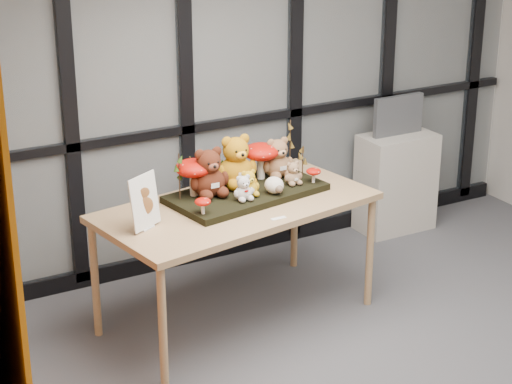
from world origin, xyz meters
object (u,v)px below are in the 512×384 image
diorama_tray (246,193)px  bear_brown_medium (208,169)px  mushroom_front_left (203,205)px  mushroom_front_right (314,175)px  bear_tan_back (277,155)px  cabinet (396,182)px  mushroom_back_left (194,176)px  bear_beige_small (293,172)px  plush_cream_hedgehog (274,184)px  display_table (237,213)px  bear_white_bow (243,186)px  bear_pooh_yellow (236,158)px  bear_small_yellow (248,182)px  mushroom_back_right (261,159)px  monitor (398,115)px  sign_holder (145,204)px

diorama_tray → bear_brown_medium: size_ratio=2.90×
mushroom_front_left → mushroom_front_right: bearing=8.9°
bear_tan_back → mushroom_front_left: bear_tan_back is taller
diorama_tray → cabinet: bearing=11.2°
mushroom_back_left → bear_tan_back: bearing=4.3°
bear_beige_small → bear_brown_medium: bearing=162.2°
bear_brown_medium → mushroom_front_right: bearing=-19.4°
plush_cream_hedgehog → display_table: bearing=159.1°
bear_white_bow → mushroom_front_left: 0.33m
plush_cream_hedgehog → mushroom_back_left: bearing=145.7°
display_table → mushroom_front_right: size_ratio=17.10×
diorama_tray → mushroom_front_left: 0.49m
bear_pooh_yellow → cabinet: 1.93m
bear_small_yellow → mushroom_back_right: mushroom_back_right is taller
bear_brown_medium → mushroom_front_right: (0.71, -0.12, -0.12)m
plush_cream_hedgehog → cabinet: (1.59, 0.79, -0.53)m
display_table → bear_tan_back: bear_tan_back is taller
bear_pooh_yellow → monitor: bearing=8.2°
bear_tan_back → diorama_tray: bearing=-167.2°
bear_small_yellow → bear_beige_small: (0.35, 0.04, -0.01)m
sign_holder → monitor: bearing=-10.0°
bear_tan_back → mushroom_front_right: bear_tan_back is taller
plush_cream_hedgehog → monitor: bearing=17.3°
bear_pooh_yellow → mushroom_back_left: 0.33m
cabinet → bear_brown_medium: bearing=-162.5°
bear_beige_small → plush_cream_hedgehog: size_ratio=1.44×
bear_brown_medium → monitor: bearing=8.4°
mushroom_front_left → bear_tan_back: bearing=26.0°
bear_brown_medium → plush_cream_hedgehog: (0.38, -0.17, -0.11)m
mushroom_back_left → bear_beige_small: bearing=-11.1°
bear_pooh_yellow → mushroom_front_left: 0.55m
mushroom_back_left → mushroom_front_left: (-0.08, -0.31, -0.08)m
display_table → mushroom_back_right: size_ratio=7.05×
diorama_tray → cabinet: (1.72, 0.65, -0.45)m
mushroom_front_right → monitor: (1.27, 0.76, 0.03)m
bear_beige_small → display_table: bearing=175.0°
mushroom_front_left → mushroom_back_right: bearing=31.6°
bear_brown_medium → mushroom_front_left: bear_brown_medium is taller
mushroom_back_right → bear_white_bow: bearing=-134.8°
bear_brown_medium → plush_cream_hedgehog: bear_brown_medium is taller
display_table → bear_brown_medium: size_ratio=5.39×
sign_holder → diorama_tray: bearing=-15.9°
mushroom_front_left → monitor: (2.14, 0.90, 0.03)m
display_table → plush_cream_hedgehog: plush_cream_hedgehog is taller
bear_white_bow → mushroom_front_left: (-0.32, -0.08, -0.04)m
bear_pooh_yellow → bear_small_yellow: 0.23m
cabinet → monitor: size_ratio=1.79×
mushroom_front_left → mushroom_front_right: size_ratio=1.00×
bear_pooh_yellow → sign_holder: bearing=-168.6°
diorama_tray → mushroom_back_right: size_ratio=3.79×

